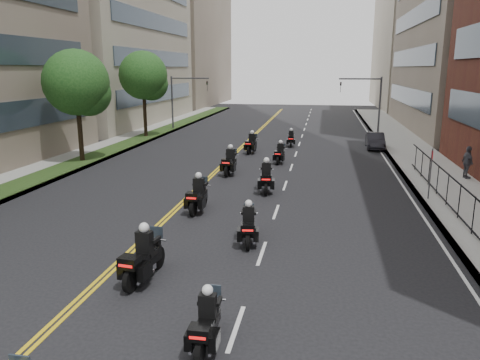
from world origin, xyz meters
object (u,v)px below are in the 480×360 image
at_px(motorcycle_9, 291,139).
at_px(parked_sedan, 375,141).
at_px(motorcycle_4, 198,196).
at_px(motorcycle_7, 280,154).
at_px(motorcycle_8, 252,144).
at_px(motorcycle_3, 248,227).
at_px(motorcycle_2, 143,259).
at_px(motorcycle_5, 266,179).
at_px(motorcycle_1, 207,324).
at_px(pedestrian_c, 468,162).
at_px(motorcycle_6, 230,163).

xyz_separation_m(motorcycle_9, parked_sedan, (6.84, 0.10, 0.03)).
height_order(motorcycle_4, motorcycle_9, motorcycle_4).
bearing_deg(motorcycle_7, motorcycle_9, 93.90).
distance_m(motorcycle_8, motorcycle_9, 4.67).
distance_m(motorcycle_3, motorcycle_8, 19.13).
relative_size(motorcycle_2, motorcycle_7, 1.15).
bearing_deg(motorcycle_2, motorcycle_7, 89.63).
distance_m(motorcycle_5, motorcycle_8, 11.65).
xyz_separation_m(motorcycle_8, parked_sedan, (9.61, 3.86, -0.05)).
height_order(motorcycle_1, motorcycle_7, motorcycle_7).
bearing_deg(motorcycle_1, motorcycle_9, 89.63).
relative_size(motorcycle_9, pedestrian_c, 1.10).
bearing_deg(motorcycle_3, motorcycle_7, 83.47).
relative_size(motorcycle_4, motorcycle_7, 1.14).
relative_size(motorcycle_1, pedestrian_c, 1.10).
bearing_deg(motorcycle_8, motorcycle_3, -74.83).
xyz_separation_m(motorcycle_6, parked_sedan, (9.80, 11.46, -0.09)).
bearing_deg(pedestrian_c, motorcycle_6, 82.54).
xyz_separation_m(motorcycle_3, motorcycle_6, (-2.96, 11.32, 0.08)).
bearing_deg(motorcycle_6, motorcycle_7, 58.96).
bearing_deg(motorcycle_6, motorcycle_1, -77.68).
xyz_separation_m(motorcycle_1, motorcycle_7, (-0.36, 22.23, 0.02)).
relative_size(motorcycle_4, motorcycle_9, 1.18).
relative_size(motorcycle_2, parked_sedan, 0.64).
bearing_deg(motorcycle_2, parked_sedan, 77.15).
height_order(motorcycle_3, motorcycle_5, motorcycle_5).
bearing_deg(motorcycle_7, motorcycle_5, -84.28).
height_order(motorcycle_8, pedestrian_c, pedestrian_c).
distance_m(motorcycle_3, pedestrian_c, 16.32).
bearing_deg(motorcycle_3, motorcycle_8, 90.92).
height_order(motorcycle_3, motorcycle_9, motorcycle_3).
distance_m(motorcycle_5, parked_sedan, 16.80).
xyz_separation_m(motorcycle_1, motorcycle_6, (-3.07, 18.16, 0.13)).
height_order(motorcycle_4, pedestrian_c, pedestrian_c).
bearing_deg(parked_sedan, motorcycle_9, -178.11).
distance_m(motorcycle_2, motorcycle_3, 4.59).
relative_size(motorcycle_3, motorcycle_4, 0.91).
bearing_deg(parked_sedan, motorcycle_2, -108.70).
bearing_deg(motorcycle_4, motorcycle_9, 83.01).
bearing_deg(motorcycle_9, pedestrian_c, -47.18).
bearing_deg(motorcycle_2, motorcycle_4, 98.59).
bearing_deg(motorcycle_4, motorcycle_3, -49.07).
relative_size(motorcycle_5, parked_sedan, 0.64).
bearing_deg(motorcycle_8, motorcycle_7, -47.54).
height_order(motorcycle_3, motorcycle_7, motorcycle_3).
bearing_deg(motorcycle_1, parked_sedan, 76.62).
bearing_deg(motorcycle_2, motorcycle_6, 97.97).
distance_m(motorcycle_1, motorcycle_3, 6.84).
relative_size(motorcycle_3, motorcycle_6, 0.89).
xyz_separation_m(parked_sedan, pedestrian_c, (4.10, -10.68, 0.46)).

